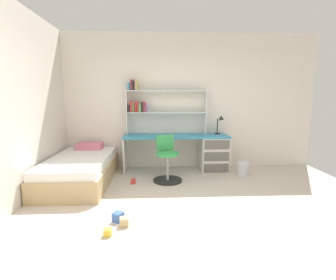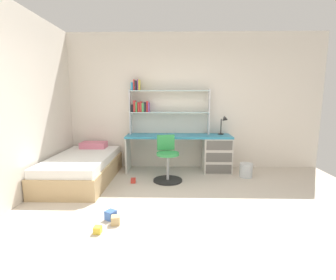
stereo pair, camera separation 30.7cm
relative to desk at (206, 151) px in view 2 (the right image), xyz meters
name	(u,v)px [view 2 (the right image)]	position (x,y,z in m)	size (l,w,h in m)	color
ground_plane	(190,226)	(-0.47, -2.22, -0.43)	(5.73, 6.05, 0.02)	beige
room_shell	(108,104)	(-1.70, -0.98, 0.97)	(5.73, 6.05, 2.78)	silver
desk	(206,151)	(0.00, 0.00, 0.00)	(2.10, 0.56, 0.74)	teal
bookshelf_hutch	(158,103)	(-0.99, 0.16, 0.95)	(1.62, 0.22, 1.10)	silver
desk_lamp	(225,122)	(0.36, 0.08, 0.58)	(0.20, 0.17, 0.38)	black
swivel_chair	(167,163)	(-0.77, -0.62, -0.09)	(0.52, 0.52, 0.82)	black
bed_platform	(83,168)	(-2.30, -0.65, -0.18)	(1.03, 1.91, 0.59)	tan
waste_bin	(246,170)	(0.70, -0.38, -0.29)	(0.24, 0.24, 0.26)	silver
toy_block_blue_0	(111,215)	(-1.44, -2.10, -0.36)	(0.11, 0.11, 0.11)	#3860B7
toy_block_yellow_1	(98,230)	(-1.51, -2.43, -0.38)	(0.08, 0.08, 0.08)	gold
toy_block_red_2	(133,181)	(-1.38, -0.76, -0.37)	(0.08, 0.08, 0.08)	red
toy_block_natural_3	(116,220)	(-1.35, -2.23, -0.37)	(0.10, 0.10, 0.10)	tan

